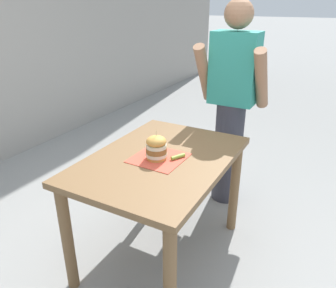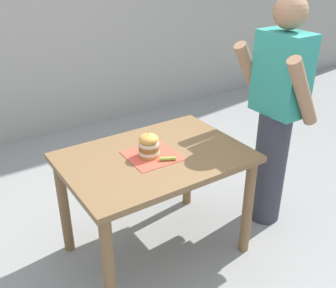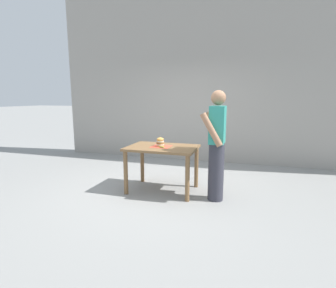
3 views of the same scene
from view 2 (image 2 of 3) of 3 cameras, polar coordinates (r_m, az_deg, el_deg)
name	(u,v)px [view 2 (image 2 of 3)]	position (r m, az deg, el deg)	size (l,w,h in m)	color
ground_plane	(156,249)	(2.93, -1.69, -14.93)	(80.00, 80.00, 0.00)	gray
patio_table	(155,172)	(2.55, -1.88, -4.09)	(0.81, 1.16, 0.77)	brown
serving_paper	(152,155)	(2.48, -2.40, -1.64)	(0.31, 0.31, 0.00)	#D64C38
sandwich	(149,145)	(2.43, -2.79, -0.16)	(0.13, 0.13, 0.19)	gold
pickle_spear	(168,159)	(2.41, -0.01, -2.15)	(0.02, 0.02, 0.10)	#8EA83D
diner_across_table	(276,115)	(2.88, 15.43, 4.14)	(0.55, 0.35, 1.69)	#33333D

